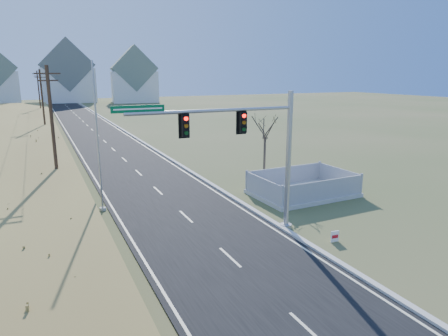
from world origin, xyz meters
The scene contains 13 objects.
ground centered at (0.00, 0.00, 0.00)m, with size 260.00×260.00×0.00m, color #3E4F26.
road centered at (0.00, 50.00, 0.03)m, with size 8.00×180.00×0.06m, color black.
curb centered at (4.15, 50.00, 0.09)m, with size 0.30×180.00×0.18m, color #B2AFA8.
utility_pole_near centered at (-6.50, 15.00, 4.68)m, with size 1.80×0.26×9.00m.
utility_pole_mid centered at (-6.50, 45.00, 4.68)m, with size 1.80×0.26×9.00m.
utility_pole_far centered at (-6.50, 75.00, 4.68)m, with size 1.80×0.26×9.00m.
condo_n centered at (2.00, 112.00, 7.61)m, with size 15.27×10.20×18.54m.
condo_ne centered at (20.00, 104.00, 6.84)m, with size 14.12×10.51×16.52m.
traffic_signal_mast centered at (2.61, 0.11, 4.60)m, with size 9.47×0.65×7.53m.
fence_enclosure centered at (9.06, 4.82, 0.30)m, with size 7.04×4.90×1.59m.
open_sign centered at (5.65, -2.60, 0.31)m, with size 0.47×0.09×0.58m.
flagpole centered at (-4.30, 7.46, 3.65)m, with size 0.41×0.41×9.15m.
bare_tree centered at (7.76, 7.98, 4.65)m, with size 2.18×2.18×5.77m.
Camera 1 is at (-7.53, -17.35, 8.39)m, focal length 32.00 mm.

